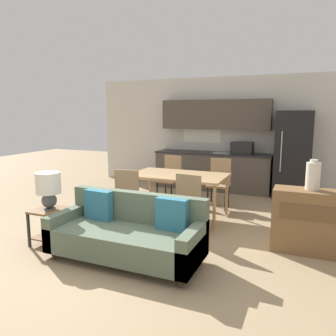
# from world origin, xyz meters

# --- Properties ---
(ground_plane) EXTENTS (20.00, 20.00, 0.00)m
(ground_plane) POSITION_xyz_m (0.00, 0.00, 0.00)
(ground_plane) COLOR #9E8460
(wall_back) EXTENTS (6.40, 0.07, 2.70)m
(wall_back) POSITION_xyz_m (-0.00, 4.63, 1.35)
(wall_back) COLOR silver
(wall_back) RESTS_ON ground_plane
(kitchen_counter) EXTENTS (2.79, 0.65, 2.15)m
(kitchen_counter) POSITION_xyz_m (0.02, 4.33, 0.84)
(kitchen_counter) COLOR #4C443D
(kitchen_counter) RESTS_ON ground_plane
(refrigerator) EXTENTS (0.75, 0.73, 1.89)m
(refrigerator) POSITION_xyz_m (1.81, 4.23, 0.94)
(refrigerator) COLOR black
(refrigerator) RESTS_ON ground_plane
(dining_table) EXTENTS (1.67, 0.97, 0.76)m
(dining_table) POSITION_xyz_m (0.02, 1.99, 0.70)
(dining_table) COLOR tan
(dining_table) RESTS_ON ground_plane
(couch) EXTENTS (1.92, 0.80, 0.81)m
(couch) POSITION_xyz_m (0.08, 0.11, 0.33)
(couch) COLOR #3D2D1E
(couch) RESTS_ON ground_plane
(side_table) EXTENTS (0.46, 0.46, 0.50)m
(side_table) POSITION_xyz_m (-1.16, 0.09, 0.34)
(side_table) COLOR brown
(side_table) RESTS_ON ground_plane
(table_lamp) EXTENTS (0.34, 0.34, 0.52)m
(table_lamp) POSITION_xyz_m (-1.17, 0.09, 0.82)
(table_lamp) COLOR #4C515B
(table_lamp) RESTS_ON side_table
(credenza) EXTENTS (1.00, 0.41, 0.84)m
(credenza) POSITION_xyz_m (2.21, 1.21, 0.42)
(credenza) COLOR brown
(credenza) RESTS_ON ground_plane
(vase) EXTENTS (0.18, 0.18, 0.40)m
(vase) POSITION_xyz_m (2.18, 1.25, 1.03)
(vase) COLOR beige
(vase) RESTS_ON credenza
(dining_chair_far_right) EXTENTS (0.45, 0.45, 0.95)m
(dining_chair_far_right) POSITION_xyz_m (0.55, 2.82, 0.53)
(dining_chair_far_right) COLOR #997A56
(dining_chair_far_right) RESTS_ON ground_plane
(dining_chair_near_left) EXTENTS (0.47, 0.47, 0.95)m
(dining_chair_near_left) POSITION_xyz_m (-0.51, 1.17, 0.53)
(dining_chair_near_left) COLOR #997A56
(dining_chair_near_left) RESTS_ON ground_plane
(dining_chair_far_left) EXTENTS (0.47, 0.47, 0.95)m
(dining_chair_far_left) POSITION_xyz_m (-0.51, 2.86, 0.53)
(dining_chair_far_left) COLOR #997A56
(dining_chair_far_left) RESTS_ON ground_plane
(dining_chair_near_right) EXTENTS (0.47, 0.47, 0.95)m
(dining_chair_near_right) POSITION_xyz_m (0.54, 1.19, 0.53)
(dining_chair_near_right) COLOR #997A56
(dining_chair_near_right) RESTS_ON ground_plane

